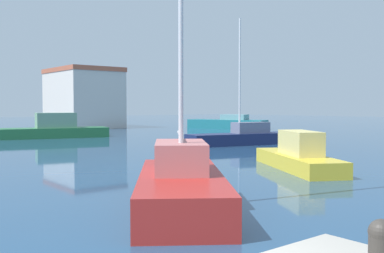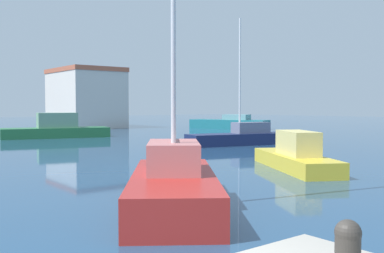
{
  "view_description": "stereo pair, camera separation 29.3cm",
  "coord_description": "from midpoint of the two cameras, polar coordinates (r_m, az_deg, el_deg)",
  "views": [
    {
      "loc": [
        -2.31,
        -3.53,
        2.48
      ],
      "look_at": [
        15.43,
        18.74,
        1.19
      ],
      "focal_mm": 42.37,
      "sensor_mm": 36.0,
      "label": 1
    },
    {
      "loc": [
        -2.08,
        -3.71,
        2.48
      ],
      "look_at": [
        15.43,
        18.74,
        1.19
      ],
      "focal_mm": 42.37,
      "sensor_mm": 36.0,
      "label": 2
    }
  ],
  "objects": [
    {
      "name": "water",
      "position": [
        29.32,
        -2.47,
        -2.27
      ],
      "size": [
        160.0,
        160.0,
        0.0
      ],
      "primitive_type": "plane",
      "color": "navy",
      "rests_on": "ground"
    },
    {
      "name": "sailboat_navy_distant_north",
      "position": [
        29.14,
        5.94,
        -1.27
      ],
      "size": [
        7.18,
        3.33,
        8.03
      ],
      "color": "#19234C",
      "rests_on": "water"
    },
    {
      "name": "motorboat_teal_distant_east",
      "position": [
        49.64,
        4.36,
        0.39
      ],
      "size": [
        5.54,
        8.91,
        1.57
      ],
      "color": "#1E707A",
      "rests_on": "water"
    },
    {
      "name": "sailboat_red_far_right",
      "position": [
        11.13,
        -2.16,
        -7.11
      ],
      "size": [
        5.04,
        5.98,
        9.81
      ],
      "color": "#B22823",
      "rests_on": "water"
    },
    {
      "name": "motorboat_green_mid_harbor",
      "position": [
        37.05,
        -17.08,
        -0.29
      ],
      "size": [
        8.42,
        4.23,
        1.96
      ],
      "color": "#28703D",
      "rests_on": "water"
    },
    {
      "name": "motorboat_yellow_behind_lamppost",
      "position": [
        18.23,
        12.78,
        -3.68
      ],
      "size": [
        4.17,
        5.81,
        1.52
      ],
      "color": "gold",
      "rests_on": "water"
    },
    {
      "name": "harbor_office",
      "position": [
        53.69,
        -13.67,
        3.5
      ],
      "size": [
        6.4,
        8.96,
        6.78
      ],
      "color": "beige",
      "rests_on": "ground"
    }
  ]
}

